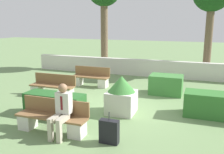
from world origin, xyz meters
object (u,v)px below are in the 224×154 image
bench_left_side (53,88)px  bench_right_side (91,79)px  bench_front (52,120)px  planter_corner_left (121,95)px  person_seated_man (61,108)px  suitcase (109,132)px

bench_left_side → bench_right_side: (0.71, 1.96, -0.00)m
bench_front → planter_corner_left: 2.34m
bench_right_side → person_seated_man: (1.43, -4.84, 0.43)m
bench_left_side → planter_corner_left: bearing=-18.8°
bench_left_side → person_seated_man: person_seated_man is taller
person_seated_man → suitcase: (1.25, 0.05, -0.46)m
bench_left_side → person_seated_man: (2.15, -2.88, 0.42)m
bench_left_side → bench_right_side: bearing=66.0°
bench_front → bench_right_side: bearing=102.6°
bench_right_side → suitcase: size_ratio=2.18×
bench_right_side → person_seated_man: size_ratio=1.27×
person_seated_man → bench_left_side: bearing=126.7°
bench_left_side → person_seated_man: bearing=-57.3°
bench_left_side → bench_right_side: size_ratio=1.05×
bench_right_side → person_seated_man: 5.07m
bench_front → suitcase: (1.63, -0.09, -0.04)m
bench_left_side → planter_corner_left: (3.05, -0.80, 0.28)m
bench_right_side → planter_corner_left: bearing=-59.4°
bench_right_side → planter_corner_left: size_ratio=1.42×
bench_front → bench_left_side: same height
suitcase → planter_corner_left: bearing=99.7°
bench_left_side → suitcase: 4.42m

